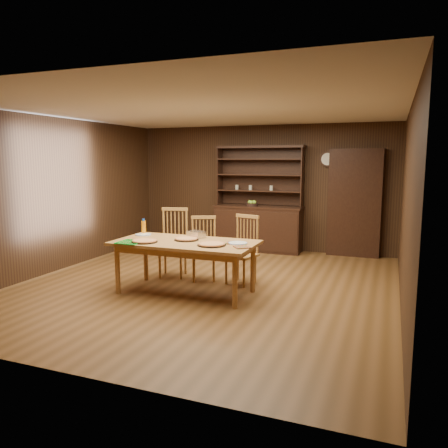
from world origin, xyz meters
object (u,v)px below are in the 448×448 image
at_px(china_hutch, 258,222).
at_px(chair_right, 244,247).
at_px(dining_table, 185,247).
at_px(chair_center, 204,246).
at_px(chair_left, 174,240).
at_px(juice_bottle, 144,227).

xyz_separation_m(china_hutch, chair_right, (0.49, -2.41, -0.04)).
distance_m(china_hutch, chair_right, 2.46).
bearing_deg(china_hutch, dining_table, -92.01).
height_order(dining_table, chair_center, chair_center).
bearing_deg(china_hutch, chair_left, -106.91).
bearing_deg(chair_left, china_hutch, 59.96).
distance_m(china_hutch, dining_table, 3.23).
xyz_separation_m(dining_table, chair_center, (-0.07, 0.79, -0.14)).
relative_size(dining_table, chair_center, 2.00).
bearing_deg(juice_bottle, china_hutch, 70.95).
height_order(chair_left, chair_center, chair_left).
xyz_separation_m(chair_left, juice_bottle, (-0.27, -0.48, 0.27)).
relative_size(chair_right, juice_bottle, 4.51).
distance_m(chair_center, chair_right, 0.67).
bearing_deg(dining_table, chair_left, 126.69).
xyz_separation_m(china_hutch, chair_left, (-0.73, -2.40, -0.01)).
bearing_deg(china_hutch, chair_right, -78.59).
relative_size(chair_center, juice_bottle, 4.31).
bearing_deg(chair_center, chair_left, 153.18).
bearing_deg(dining_table, juice_bottle, 158.79).
relative_size(china_hutch, dining_table, 1.08).
relative_size(chair_left, juice_bottle, 4.76).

